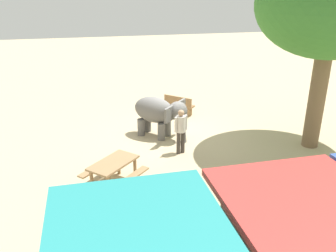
% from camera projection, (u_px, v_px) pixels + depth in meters
% --- Properties ---
extents(ground_plane, '(60.00, 60.00, 0.00)m').
position_uv_depth(ground_plane, '(170.00, 136.00, 13.93)').
color(ground_plane, tan).
extents(elephant, '(2.14, 2.11, 1.58)m').
position_uv_depth(elephant, '(159.00, 112.00, 13.52)').
color(elephant, slate).
rests_on(elephant, ground_plane).
extents(person_handler, '(0.49, 0.32, 1.62)m').
position_uv_depth(person_handler, '(181.00, 128.00, 12.17)').
color(person_handler, '#3F3833').
rests_on(person_handler, ground_plane).
extents(shade_tree_main, '(4.99, 4.58, 6.77)m').
position_uv_depth(shade_tree_main, '(332.00, 5.00, 11.29)').
color(shade_tree_main, brown).
rests_on(shade_tree_main, ground_plane).
extents(wooden_bench, '(1.28, 1.27, 0.88)m').
position_uv_depth(wooden_bench, '(179.00, 105.00, 16.10)').
color(wooden_bench, olive).
rests_on(wooden_bench, ground_plane).
extents(picnic_table_near, '(2.11, 2.11, 0.78)m').
position_uv_depth(picnic_table_near, '(114.00, 168.00, 10.28)').
color(picnic_table_near, '#9E7A51').
rests_on(picnic_table_near, ground_plane).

